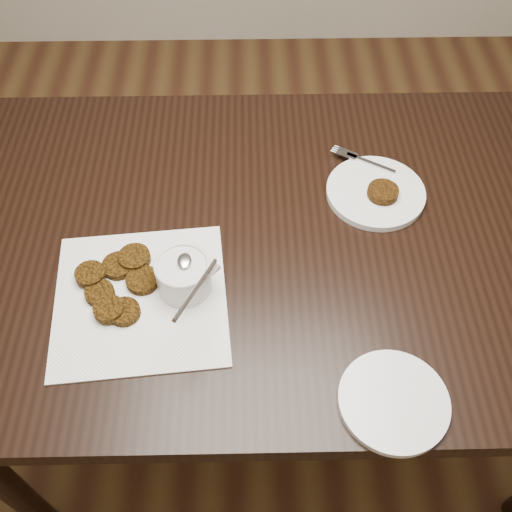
% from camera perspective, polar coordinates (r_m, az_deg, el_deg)
% --- Properties ---
extents(floor, '(4.00, 4.00, 0.00)m').
position_cam_1_polar(floor, '(1.80, 0.26, -15.61)').
color(floor, brown).
rests_on(floor, ground).
extents(table, '(1.42, 0.91, 0.75)m').
position_cam_1_polar(table, '(1.51, 2.41, -6.77)').
color(table, black).
rests_on(table, floor).
extents(napkin, '(0.35, 0.35, 0.00)m').
position_cam_1_polar(napkin, '(1.12, -11.29, -4.12)').
color(napkin, white).
rests_on(napkin, table).
extents(sauce_ramekin, '(0.17, 0.17, 0.14)m').
position_cam_1_polar(sauce_ramekin, '(1.06, -7.33, -0.80)').
color(sauce_ramekin, silver).
rests_on(sauce_ramekin, napkin).
extents(patty_cluster, '(0.27, 0.27, 0.02)m').
position_cam_1_polar(patty_cluster, '(1.13, -13.86, -2.96)').
color(patty_cluster, '#59380B').
rests_on(patty_cluster, napkin).
extents(plate_with_patty, '(0.29, 0.29, 0.03)m').
position_cam_1_polar(plate_with_patty, '(1.28, 11.74, 6.40)').
color(plate_with_patty, white).
rests_on(plate_with_patty, table).
extents(plate_empty, '(0.19, 0.19, 0.01)m').
position_cam_1_polar(plate_empty, '(1.02, 13.39, -13.74)').
color(plate_empty, white).
rests_on(plate_empty, table).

